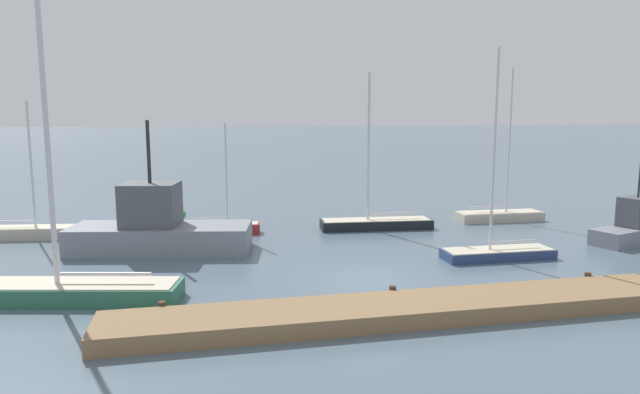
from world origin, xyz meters
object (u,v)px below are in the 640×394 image
Objects in this scene: sailboat_5 at (29,231)px; fishing_boat_1 at (158,229)px; sailboat_2 at (74,287)px; fishing_boat_0 at (634,227)px; sailboat_4 at (222,227)px; sailboat_3 at (498,250)px; sailboat_1 at (500,214)px; sailboat_0 at (376,221)px; channel_buoy_0 at (181,214)px.

sailboat_5 is 8.29m from fishing_boat_1.
sailboat_5 is (-4.54, 11.36, -0.14)m from sailboat_2.
fishing_boat_0 is (26.37, 3.75, 0.27)m from sailboat_2.
sailboat_4 is at bearing 144.02° from fishing_boat_0.
sailboat_3 is 1.54× the size of sailboat_4.
fishing_boat_0 is at bearing -159.51° from sailboat_2.
sailboat_1 is 0.99× the size of sailboat_3.
sailboat_0 is 12.31m from fishing_boat_1.
fishing_boat_0 is at bearing -9.69° from sailboat_4.
fishing_boat_1 is at bearing 154.13° from fishing_boat_0.
sailboat_2 is 2.00× the size of fishing_boat_0.
sailboat_0 is 12.40m from channel_buoy_0.
sailboat_3 reaches higher than channel_buoy_0.
sailboat_0 is at bearing 4.44° from sailboat_4.
sailboat_1 is 1.75× the size of fishing_boat_0.
sailboat_1 reaches higher than sailboat_4.
sailboat_5 is at bearing 0.28° from sailboat_0.
fishing_boat_0 is (8.63, 1.58, 0.39)m from sailboat_3.
sailboat_1 is 20.57m from fishing_boat_1.
fishing_boat_0 is at bearing -176.71° from fishing_boat_1.
sailboat_2 is 17.88m from sailboat_3.
fishing_boat_0 is (3.69, -6.83, 0.37)m from sailboat_1.
sailboat_1 is 1.52× the size of sailboat_4.
sailboat_3 is 14.70m from sailboat_4.
sailboat_2 reaches higher than fishing_boat_0.
sailboat_3 reaches higher than sailboat_5.
sailboat_4 is 0.69× the size of fishing_boat_1.
sailboat_2 is at bearing -110.09° from sailboat_4.
sailboat_0 is at bearing 134.79° from fishing_boat_0.
sailboat_0 reaches higher than channel_buoy_0.
channel_buoy_0 is at bearing 135.31° from fishing_boat_0.
sailboat_4 is 10.16m from sailboat_5.
fishing_boat_0 is at bearing -26.48° from channel_buoy_0.
sailboat_3 is at bearing -26.04° from sailboat_4.
sailboat_0 is 1.23× the size of sailboat_5.
fishing_boat_1 is 8.38m from channel_buoy_0.
sailboat_4 is at bearing -105.76° from sailboat_2.
fishing_boat_1 is (-11.94, -2.89, 0.65)m from sailboat_0.
fishing_boat_1 reaches higher than sailboat_4.
sailboat_4 is 4.72m from fishing_boat_1.
sailboat_2 is 7.40m from fishing_boat_1.
sailboat_1 is 17.11m from sailboat_4.
sailboat_4 is at bearing -32.91° from sailboat_3.
sailboat_1 is at bearing -119.25° from sailboat_3.
fishing_boat_0 is at bearing 157.85° from sailboat_0.
fishing_boat_1 is (-20.24, -3.61, 0.66)m from sailboat_1.
fishing_boat_0 is at bearing -5.99° from sailboat_5.
channel_buoy_0 is at bearing 34.51° from sailboat_5.
sailboat_1 is 27.24m from sailboat_5.
sailboat_0 is 5.38× the size of channel_buoy_0.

